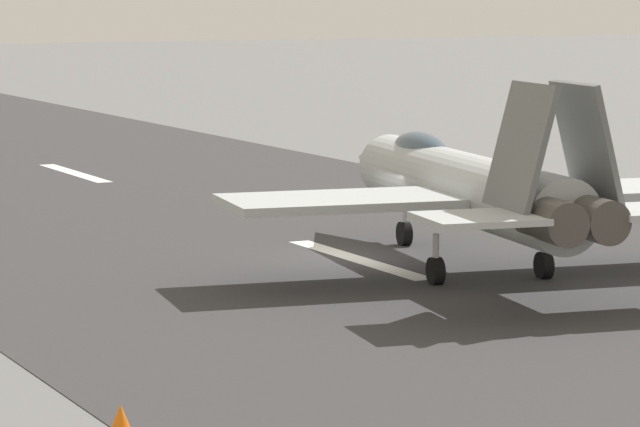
% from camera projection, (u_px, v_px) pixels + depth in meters
% --- Properties ---
extents(ground_plane, '(400.00, 400.00, 0.00)m').
position_uv_depth(ground_plane, '(348.00, 257.00, 49.94)').
color(ground_plane, slate).
extents(runway_strip, '(240.00, 26.00, 0.02)m').
position_uv_depth(runway_strip, '(348.00, 257.00, 49.92)').
color(runway_strip, '#333234').
rests_on(runway_strip, ground).
extents(fighter_jet, '(17.93, 14.74, 5.66)m').
position_uv_depth(fighter_jet, '(465.00, 185.00, 47.14)').
color(fighter_jet, '#ADB4B5').
rests_on(fighter_jet, ground).
extents(marker_cone_near, '(0.44, 0.44, 0.55)m').
position_uv_depth(marker_cone_near, '(121.00, 419.00, 29.97)').
color(marker_cone_near, orange).
rests_on(marker_cone_near, ground).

